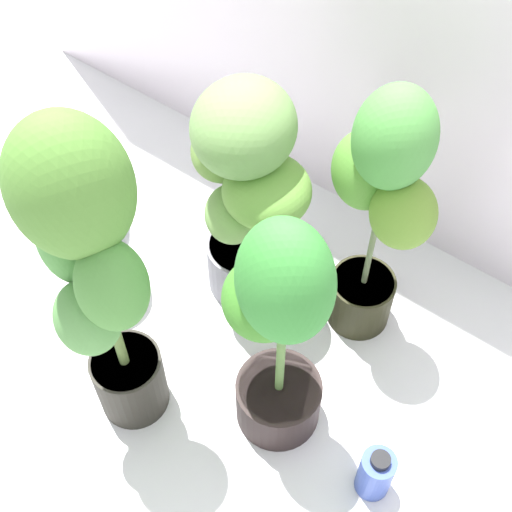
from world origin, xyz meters
TOP-DOWN VIEW (x-y plane):
  - ground_plane at (0.00, 0.00)m, footprint 8.00×8.00m
  - potted_plant_back_center at (0.03, 0.48)m, footprint 0.34×0.25m
  - potted_plant_center at (0.01, 0.09)m, footprint 0.33×0.27m
  - potted_plant_front_left at (-0.32, -0.12)m, footprint 0.34×0.31m
  - potted_plant_back_left at (-0.30, 0.38)m, footprint 0.40×0.32m
  - floor_fan at (-0.65, 0.11)m, footprint 0.31×0.31m
  - nutrient_bottle at (0.33, 0.06)m, footprint 0.09×0.09m

SIDE VIEW (x-z plane):
  - ground_plane at x=0.00m, z-range 0.00..0.00m
  - nutrient_bottle at x=0.33m, z-range -0.01..0.17m
  - floor_fan at x=-0.65m, z-range 0.05..0.41m
  - potted_plant_center at x=0.01m, z-range 0.04..0.84m
  - potted_plant_back_left at x=-0.30m, z-range 0.06..0.82m
  - potted_plant_back_center at x=0.03m, z-range 0.08..0.93m
  - potted_plant_front_left at x=-0.32m, z-range 0.10..1.13m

